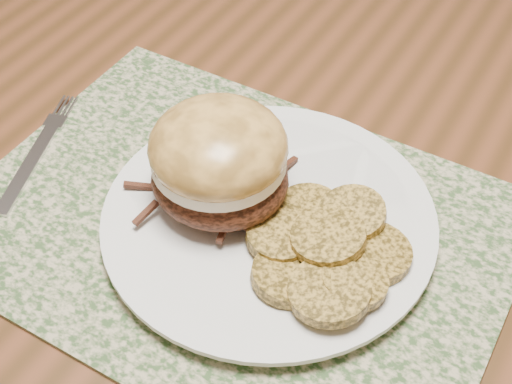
% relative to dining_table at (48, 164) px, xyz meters
% --- Properties ---
extents(dining_table, '(1.50, 0.90, 0.75)m').
position_rel_dining_table_xyz_m(dining_table, '(0.00, 0.00, 0.00)').
color(dining_table, brown).
rests_on(dining_table, ground).
extents(placemat, '(0.45, 0.33, 0.00)m').
position_rel_dining_table_xyz_m(placemat, '(0.26, -0.03, 0.08)').
color(placemat, '#36522A').
rests_on(placemat, dining_table).
extents(dinner_plate, '(0.26, 0.26, 0.02)m').
position_rel_dining_table_xyz_m(dinner_plate, '(0.28, -0.02, 0.09)').
color(dinner_plate, white).
rests_on(dinner_plate, placemat).
extents(pork_sandwich, '(0.13, 0.12, 0.09)m').
position_rel_dining_table_xyz_m(pork_sandwich, '(0.24, -0.02, 0.14)').
color(pork_sandwich, black).
rests_on(pork_sandwich, dinner_plate).
extents(roasted_potatoes, '(0.14, 0.15, 0.03)m').
position_rel_dining_table_xyz_m(roasted_potatoes, '(0.34, -0.04, 0.11)').
color(roasted_potatoes, '#AE8433').
rests_on(roasted_potatoes, dinner_plate).
extents(fork, '(0.07, 0.16, 0.00)m').
position_rel_dining_table_xyz_m(fork, '(0.05, -0.05, 0.09)').
color(fork, '#BBBBC3').
rests_on(fork, placemat).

